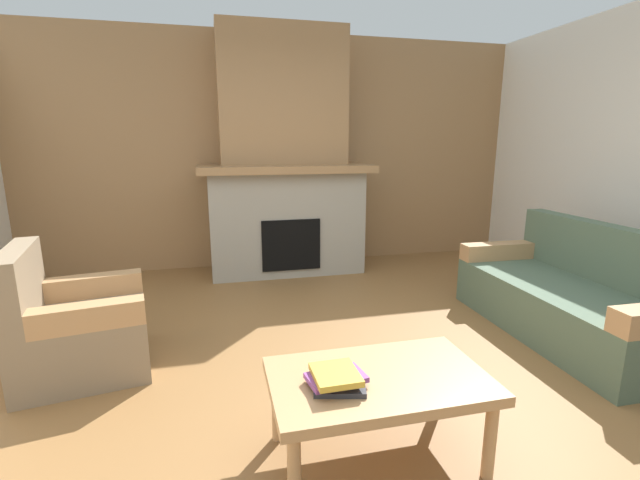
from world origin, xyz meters
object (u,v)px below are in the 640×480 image
couch (574,299)px  fireplace (284,170)px  armchair (75,328)px  coffee_table (378,386)px

couch → fireplace: bearing=129.4°
fireplace → couch: fireplace is taller
couch → armchair: same height
fireplace → couch: size_ratio=1.48×
armchair → coffee_table: armchair is taller
fireplace → couch: bearing=-50.6°
fireplace → armchair: fireplace is taller
fireplace → armchair: size_ratio=3.07×
fireplace → coffee_table: fireplace is taller
couch → coffee_table: couch is taller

